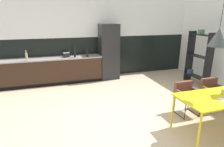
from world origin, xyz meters
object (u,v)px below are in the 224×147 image
at_px(cooking_pot, 66,55).
at_px(open_shelf_unit, 198,57).
at_px(bottle_oil_tall, 87,54).
at_px(mug_tall_blue, 223,92).
at_px(armchair_far_side, 186,93).
at_px(pendant_lamp_over_table_near, 218,37).
at_px(dining_table, 224,98).
at_px(bottle_vinegar_dark, 75,53).
at_px(bottle_wine_green, 27,57).
at_px(refrigerator_column, 109,52).
at_px(armchair_by_stool, 212,89).

bearing_deg(cooking_pot, open_shelf_unit, -19.29).
bearing_deg(bottle_oil_tall, mug_tall_blue, -61.76).
bearing_deg(mug_tall_blue, armchair_far_side, 105.60).
height_order(armchair_far_side, mug_tall_blue, mug_tall_blue).
bearing_deg(open_shelf_unit, pendant_lamp_over_table_near, -38.08).
distance_m(dining_table, bottle_vinegar_dark, 4.44).
xyz_separation_m(dining_table, mug_tall_blue, (0.01, 0.05, 0.09)).
bearing_deg(open_shelf_unit, mug_tall_blue, -32.43).
distance_m(bottle_wine_green, pendant_lamp_over_table_near, 5.11).
xyz_separation_m(refrigerator_column, mug_tall_blue, (1.15, -3.84, -0.18)).
distance_m(refrigerator_column, dining_table, 4.06).
distance_m(armchair_by_stool, mug_tall_blue, 1.02).
xyz_separation_m(bottle_vinegar_dark, bottle_wine_green, (-1.48, -0.07, -0.01)).
relative_size(bottle_wine_green, pendant_lamp_over_table_near, 0.26).
bearing_deg(open_shelf_unit, bottle_oil_tall, -110.53).
xyz_separation_m(bottle_wine_green, bottle_oil_tall, (1.89, 0.05, -0.02)).
bearing_deg(bottle_vinegar_dark, dining_table, -57.67).
distance_m(refrigerator_column, bottle_vinegar_dark, 1.24).
bearing_deg(refrigerator_column, armchair_far_side, -73.06).
height_order(dining_table, bottle_wine_green, bottle_wine_green).
relative_size(armchair_by_stool, bottle_wine_green, 2.30).
bearing_deg(bottle_wine_green, refrigerator_column, 4.71).
xyz_separation_m(refrigerator_column, bottle_oil_tall, (-0.82, -0.17, 0.01)).
distance_m(refrigerator_column, open_shelf_unit, 3.03).
height_order(armchair_far_side, cooking_pot, cooking_pot).
distance_m(cooking_pot, open_shelf_unit, 4.40).
bearing_deg(open_shelf_unit, armchair_far_side, -46.44).
height_order(dining_table, pendant_lamp_over_table_near, pendant_lamp_over_table_near).
xyz_separation_m(refrigerator_column, open_shelf_unit, (2.65, -1.47, -0.07)).
bearing_deg(mug_tall_blue, refrigerator_column, 106.68).
xyz_separation_m(armchair_far_side, bottle_vinegar_dark, (-2.17, 2.95, 0.52)).
bearing_deg(armchair_by_stool, pendant_lamp_over_table_near, 41.45).
relative_size(dining_table, bottle_vinegar_dark, 5.31).
xyz_separation_m(refrigerator_column, bottle_vinegar_dark, (-1.23, -0.15, 0.04)).
height_order(bottle_wine_green, pendant_lamp_over_table_near, pendant_lamp_over_table_near).
bearing_deg(dining_table, bottle_wine_green, 136.35).
relative_size(bottle_vinegar_dark, bottle_wine_green, 1.05).
bearing_deg(bottle_oil_tall, open_shelf_unit, -20.53).
distance_m(armchair_by_stool, cooking_pot, 4.45).
relative_size(refrigerator_column, pendant_lamp_over_table_near, 1.57).
bearing_deg(mug_tall_blue, cooking_pot, 124.79).
height_order(bottle_oil_tall, pendant_lamp_over_table_near, pendant_lamp_over_table_near).
xyz_separation_m(mug_tall_blue, open_shelf_unit, (1.50, 2.36, 0.11)).
height_order(armchair_by_stool, bottle_wine_green, bottle_wine_green).
xyz_separation_m(cooking_pot, pendant_lamp_over_table_near, (2.28, -3.84, 0.88)).
bearing_deg(refrigerator_column, open_shelf_unit, -29.07).
bearing_deg(armchair_by_stool, bottle_wine_green, -31.73).
height_order(dining_table, open_shelf_unit, open_shelf_unit).
xyz_separation_m(bottle_oil_tall, open_shelf_unit, (3.47, -1.30, -0.08)).
bearing_deg(mug_tall_blue, bottle_vinegar_dark, 122.81).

